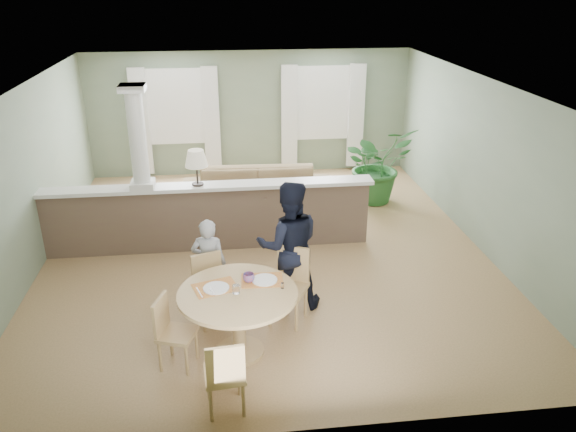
{
  "coord_description": "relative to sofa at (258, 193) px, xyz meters",
  "views": [
    {
      "loc": [
        -0.62,
        -8.22,
        4.17
      ],
      "look_at": [
        0.24,
        -1.0,
        1.02
      ],
      "focal_mm": 35.0,
      "sensor_mm": 36.0,
      "label": 1
    }
  ],
  "objects": [
    {
      "name": "pony_wall",
      "position": [
        -0.96,
        -1.34,
        0.3
      ],
      "size": [
        5.32,
        0.38,
        2.7
      ],
      "color": "brown",
      "rests_on": "ground"
    },
    {
      "name": "dining_table",
      "position": [
        -0.51,
        -4.2,
        0.25
      ],
      "size": [
        1.38,
        1.38,
        0.94
      ],
      "rotation": [
        0.0,
        0.0,
        0.3
      ],
      "color": "tan",
      "rests_on": "ground"
    },
    {
      "name": "child_person",
      "position": [
        -0.86,
        -3.11,
        0.23
      ],
      "size": [
        0.51,
        0.38,
        1.28
      ],
      "primitive_type": "imported",
      "rotation": [
        0.0,
        0.0,
        2.96
      ],
      "color": "#9F9FA4",
      "rests_on": "ground"
    },
    {
      "name": "chair_far_man",
      "position": [
        0.17,
        -3.55,
        0.14
      ],
      "size": [
        0.6,
        0.6,
        0.99
      ],
      "rotation": [
        0.0,
        0.0,
        -0.48
      ],
      "color": "tan",
      "rests_on": "ground"
    },
    {
      "name": "houseplant",
      "position": [
        2.36,
        0.41,
        0.34
      ],
      "size": [
        1.69,
        1.59,
        1.5
      ],
      "primitive_type": "imported",
      "rotation": [
        0.0,
        0.0,
        0.38
      ],
      "color": "#265F27",
      "rests_on": "ground"
    },
    {
      "name": "man_person",
      "position": [
        0.19,
        -3.21,
        0.48
      ],
      "size": [
        0.88,
        0.69,
        1.78
      ],
      "primitive_type": "imported",
      "rotation": [
        0.0,
        0.0,
        3.12
      ],
      "color": "black",
      "rests_on": "ground"
    },
    {
      "name": "room_shell",
      "position": [
        -0.01,
        -0.91,
        1.4
      ],
      "size": [
        7.02,
        8.02,
        2.71
      ],
      "color": "gray",
      "rests_on": "ground"
    },
    {
      "name": "chair_far_boy",
      "position": [
        -0.85,
        -3.45,
        0.09
      ],
      "size": [
        0.52,
        0.52,
        0.91
      ],
      "rotation": [
        0.0,
        0.0,
        0.31
      ],
      "color": "tan",
      "rests_on": "ground"
    },
    {
      "name": "ground",
      "position": [
        0.02,
        -1.54,
        -0.41
      ],
      "size": [
        8.0,
        8.0,
        0.0
      ],
      "primitive_type": "plane",
      "color": "tan",
      "rests_on": "ground"
    },
    {
      "name": "chair_near",
      "position": [
        -0.69,
        -5.2,
        0.08
      ],
      "size": [
        0.44,
        0.44,
        0.9
      ],
      "rotation": [
        0.0,
        0.0,
        3.23
      ],
      "color": "tan",
      "rests_on": "ground"
    },
    {
      "name": "chair_side",
      "position": [
        -1.29,
        -4.33,
        0.07
      ],
      "size": [
        0.5,
        0.5,
        0.87
      ],
      "rotation": [
        0.0,
        0.0,
        1.25
      ],
      "color": "tan",
      "rests_on": "ground"
    },
    {
      "name": "sofa",
      "position": [
        0.0,
        0.0,
        0.0
      ],
      "size": [
        2.86,
        1.22,
        0.82
      ],
      "primitive_type": "imported",
      "rotation": [
        0.0,
        0.0,
        -0.04
      ],
      "color": "olive",
      "rests_on": "ground"
    }
  ]
}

